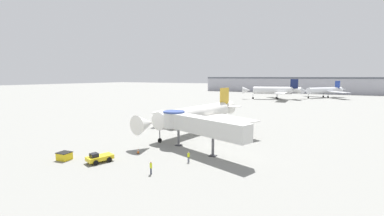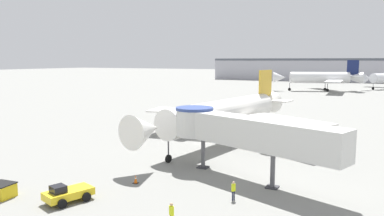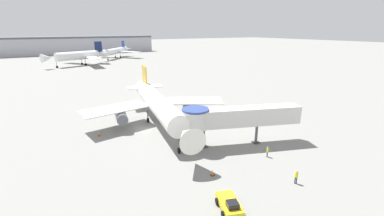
% 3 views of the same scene
% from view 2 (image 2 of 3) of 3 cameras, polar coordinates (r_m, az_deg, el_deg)
% --- Properties ---
extents(ground_plane, '(800.00, 800.00, 0.00)m').
position_cam_2_polar(ground_plane, '(53.85, 2.09, -5.04)').
color(ground_plane, gray).
extents(main_airplane, '(28.45, 33.91, 9.93)m').
position_cam_2_polar(main_airplane, '(52.03, 5.21, -0.80)').
color(main_airplane, white).
rests_on(main_airplane, ground_plane).
extents(jet_bridge, '(18.49, 8.86, 6.45)m').
position_cam_2_polar(jet_bridge, '(36.59, 7.05, -3.37)').
color(jet_bridge, silver).
rests_on(jet_bridge, ground_plane).
extents(pushback_tug_yellow, '(3.01, 4.21, 1.55)m').
position_cam_2_polar(pushback_tug_yellow, '(32.88, -18.45, -12.24)').
color(pushback_tug_yellow, yellow).
rests_on(pushback_tug_yellow, ground_plane).
extents(service_container_yellow, '(2.12, 1.93, 1.22)m').
position_cam_2_polar(service_container_yellow, '(36.00, -27.02, -11.12)').
color(service_container_yellow, yellow).
rests_on(service_container_yellow, ground_plane).
extents(traffic_cone_port_wing, '(0.48, 0.48, 0.79)m').
position_cam_2_polar(traffic_cone_port_wing, '(58.04, -4.88, -3.78)').
color(traffic_cone_port_wing, black).
rests_on(traffic_cone_port_wing, ground_plane).
extents(traffic_cone_starboard_wing, '(0.44, 0.44, 0.73)m').
position_cam_2_polar(traffic_cone_starboard_wing, '(49.38, 16.52, -6.06)').
color(traffic_cone_starboard_wing, black).
rests_on(traffic_cone_starboard_wing, ground_plane).
extents(traffic_cone_near_nose, '(0.48, 0.48, 0.80)m').
position_cam_2_polar(traffic_cone_near_nose, '(36.14, -8.58, -10.70)').
color(traffic_cone_near_nose, black).
rests_on(traffic_cone_near_nose, ground_plane).
extents(ground_crew_marshaller, '(0.39, 0.33, 1.76)m').
position_cam_2_polar(ground_crew_marshaller, '(26.85, -3.15, -15.69)').
color(ground_crew_marshaller, '#1E2338').
rests_on(ground_crew_marshaller, ground_plane).
extents(ground_crew_wing_walker, '(0.32, 0.36, 1.62)m').
position_cam_2_polar(ground_crew_wing_walker, '(31.68, 6.33, -12.23)').
color(ground_crew_wing_walker, '#1E2338').
rests_on(ground_crew_wing_walker, ground_plane).
extents(background_jet_navy_tail, '(31.77, 33.64, 11.57)m').
position_cam_2_polar(background_jet_navy_tail, '(148.34, 19.07, 4.40)').
color(background_jet_navy_tail, white).
rests_on(background_jet_navy_tail, ground_plane).
extents(terminal_building, '(135.70, 23.28, 12.55)m').
position_cam_2_polar(terminal_building, '(224.08, 20.95, 5.48)').
color(terminal_building, '#A8A8B2').
rests_on(terminal_building, ground_plane).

